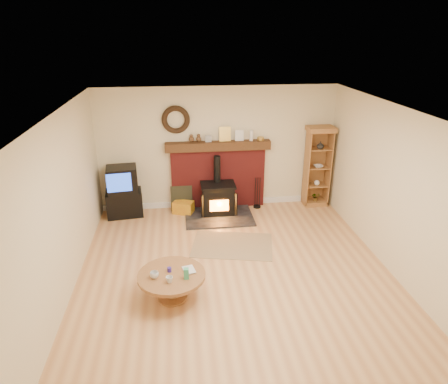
{
  "coord_description": "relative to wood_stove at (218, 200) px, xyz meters",
  "views": [
    {
      "loc": [
        -0.83,
        -5.36,
        3.67
      ],
      "look_at": [
        -0.07,
        1.0,
        1.03
      ],
      "focal_mm": 32.0,
      "sensor_mm": 36.0,
      "label": 1
    }
  ],
  "objects": [
    {
      "name": "area_rug",
      "position": [
        0.12,
        -1.35,
        -0.32
      ],
      "size": [
        1.6,
        1.26,
        0.01
      ],
      "primitive_type": "cube",
      "rotation": [
        0.0,
        0.0,
        -0.21
      ],
      "color": "brown",
      "rests_on": "ground"
    },
    {
      "name": "coffee_table",
      "position": [
        -0.96,
        -2.76,
        0.02
      ],
      "size": [
        0.98,
        0.98,
        0.58
      ],
      "color": "brown",
      "rests_on": "ground"
    },
    {
      "name": "firelog_box",
      "position": [
        -0.73,
        0.13,
        -0.19
      ],
      "size": [
        0.48,
        0.4,
        0.26
      ],
      "primitive_type": "cube",
      "rotation": [
        0.0,
        0.0,
        -0.38
      ],
      "color": "yellow",
      "rests_on": "ground"
    },
    {
      "name": "ground",
      "position": [
        0.04,
        -2.27,
        -0.32
      ],
      "size": [
        5.5,
        5.5,
        0.0
      ],
      "primitive_type": "plane",
      "color": "tan",
      "rests_on": "ground"
    },
    {
      "name": "room_shell",
      "position": [
        0.02,
        -2.17,
        1.39
      ],
      "size": [
        5.02,
        5.52,
        2.61
      ],
      "color": "beige",
      "rests_on": "ground"
    },
    {
      "name": "wood_stove",
      "position": [
        0.0,
        0.0,
        0.0
      ],
      "size": [
        1.4,
        1.0,
        1.23
      ],
      "color": "black",
      "rests_on": "ground"
    },
    {
      "name": "leaning_painting",
      "position": [
        -0.76,
        0.28,
        -0.05
      ],
      "size": [
        0.46,
        0.12,
        0.55
      ],
      "primitive_type": "cube",
      "rotation": [
        -0.17,
        0.0,
        0.0
      ],
      "color": "black",
      "rests_on": "ground"
    },
    {
      "name": "chimney_breast",
      "position": [
        0.04,
        0.4,
        0.48
      ],
      "size": [
        2.2,
        0.22,
        1.78
      ],
      "color": "maroon",
      "rests_on": "ground"
    },
    {
      "name": "fire_tools",
      "position": [
        0.88,
        0.23,
        -0.19
      ],
      "size": [
        0.16,
        0.16,
        0.7
      ],
      "color": "black",
      "rests_on": "ground"
    },
    {
      "name": "curio_cabinet",
      "position": [
        2.19,
        0.28,
        0.56
      ],
      "size": [
        0.57,
        0.41,
        1.76
      ],
      "color": "olive",
      "rests_on": "ground"
    },
    {
      "name": "tv_unit",
      "position": [
        -1.95,
        0.2,
        0.19
      ],
      "size": [
        0.78,
        0.59,
        1.06
      ],
      "color": "black",
      "rests_on": "ground"
    }
  ]
}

